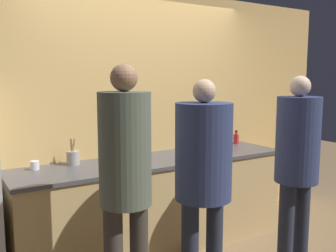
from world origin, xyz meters
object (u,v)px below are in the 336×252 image
at_px(person_left, 125,173).
at_px(cup_white, 35,165).
at_px(person_center, 203,167).
at_px(person_right, 297,157).
at_px(fruit_bowl, 199,151).
at_px(utensil_crock, 73,157).
at_px(bottle_red, 236,139).

bearing_deg(person_left, cup_white, 108.01).
relative_size(person_left, person_center, 1.06).
relative_size(person_right, fruit_bowl, 6.60).
distance_m(person_center, fruit_bowl, 1.05).
bearing_deg(fruit_bowl, utensil_crock, 166.35).
height_order(person_center, bottle_red, person_center).
relative_size(person_right, utensil_crock, 7.08).
height_order(utensil_crock, bottle_red, utensil_crock).
relative_size(person_left, fruit_bowl, 6.89).
bearing_deg(bottle_red, fruit_bowl, -158.10).
distance_m(person_right, cup_white, 2.25).
height_order(fruit_bowl, cup_white, fruit_bowl).
xyz_separation_m(person_center, person_right, (0.92, -0.09, -0.01)).
xyz_separation_m(person_left, cup_white, (-0.35, 1.08, -0.12)).
height_order(person_left, cup_white, person_left).
bearing_deg(cup_white, utensil_crock, 1.56).
height_order(person_left, fruit_bowl, person_left).
height_order(person_right, fruit_bowl, person_right).
bearing_deg(person_center, bottle_red, 40.39).
bearing_deg(bottle_red, utensil_crock, -179.31).
bearing_deg(person_left, person_right, -5.81).
relative_size(bottle_red, cup_white, 2.10).
relative_size(person_center, bottle_red, 10.55).
bearing_deg(cup_white, person_right, -33.42).
bearing_deg(fruit_bowl, cup_white, 169.60).
bearing_deg(cup_white, person_center, -50.30).
distance_m(person_left, bottle_red, 2.28).
xyz_separation_m(fruit_bowl, bottle_red, (0.79, 0.32, 0.02)).
xyz_separation_m(person_left, person_center, (0.60, -0.07, -0.03)).
bearing_deg(person_center, fruit_bowl, 55.30).
distance_m(utensil_crock, cup_white, 0.34).
distance_m(person_left, utensil_crock, 1.10).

